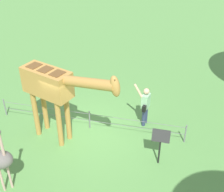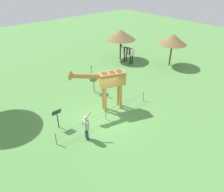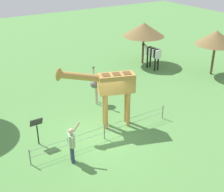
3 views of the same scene
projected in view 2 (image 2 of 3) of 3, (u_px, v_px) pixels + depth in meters
name	position (u px, v px, depth m)	size (l,w,h in m)	color
ground_plane	(104.00, 118.00, 13.93)	(60.00, 60.00, 0.00)	#568E47
giraffe	(108.00, 81.00, 13.69)	(3.62, 1.68, 3.28)	#BC8942
visitor	(86.00, 126.00, 11.76)	(0.64, 0.59, 1.76)	navy
zebra	(128.00, 52.00, 21.32)	(0.53, 1.82, 1.66)	black
ostrich	(93.00, 79.00, 16.18)	(0.70, 0.56, 2.25)	#CC9E93
shade_hut_near	(173.00, 39.00, 20.12)	(2.71, 2.71, 3.08)	brown
shade_hut_far	(121.00, 35.00, 21.50)	(3.04, 3.04, 3.10)	brown
info_sign	(57.00, 115.00, 12.59)	(0.56, 0.21, 1.32)	black
wire_fence	(106.00, 114.00, 13.56)	(7.05, 0.05, 0.75)	slate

